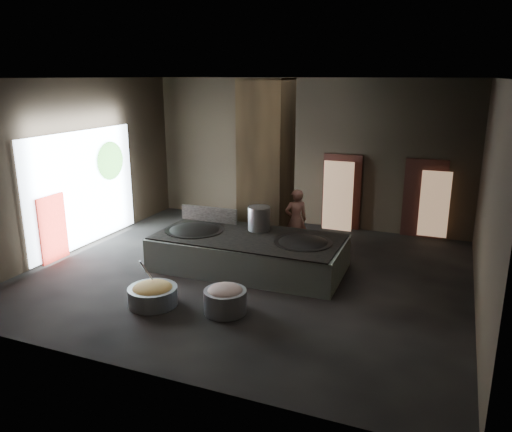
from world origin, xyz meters
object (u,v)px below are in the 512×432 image
at_px(hearth_platform, 249,253).
at_px(wok_left, 195,233).
at_px(cook, 296,220).
at_px(meat_basin, 225,301).
at_px(veg_basin, 153,296).
at_px(stock_pot, 259,218).
at_px(wok_right, 303,245).

height_order(hearth_platform, wok_left, wok_left).
bearing_deg(cook, meat_basin, 53.29).
relative_size(cook, meat_basin, 1.98).
relative_size(cook, veg_basin, 1.66).
xyz_separation_m(hearth_platform, cook, (0.65, 1.70, 0.45)).
bearing_deg(stock_pot, hearth_platform, -95.19).
relative_size(wok_left, meat_basin, 1.68).
bearing_deg(wok_left, cook, 39.81).
bearing_deg(stock_pot, meat_basin, -81.50).
xyz_separation_m(wok_left, meat_basin, (1.93, -2.29, -0.52)).
relative_size(wok_right, cook, 0.79).
distance_m(wok_left, meat_basin, 3.04).
distance_m(stock_pot, veg_basin, 3.45).
bearing_deg(hearth_platform, meat_basin, -79.65).
xyz_separation_m(hearth_platform, meat_basin, (0.48, -2.34, -0.16)).
height_order(wok_left, meat_basin, wok_left).
bearing_deg(veg_basin, meat_basin, 9.12).
bearing_deg(veg_basin, stock_pot, 70.68).
bearing_deg(wok_left, hearth_platform, 1.97).
distance_m(hearth_platform, meat_basin, 2.39).
xyz_separation_m(stock_pot, cook, (0.60, 1.15, -0.29)).
height_order(stock_pot, cook, cook).
bearing_deg(meat_basin, wok_left, 130.16).
relative_size(wok_right, meat_basin, 1.57).
bearing_deg(stock_pot, wok_left, -158.20).
height_order(stock_pot, veg_basin, stock_pot).
height_order(wok_left, stock_pot, stock_pot).
bearing_deg(wok_right, meat_basin, -109.97).
xyz_separation_m(hearth_platform, stock_pot, (0.05, 0.55, 0.73)).
distance_m(stock_pot, meat_basin, 3.06).
bearing_deg(hearth_platform, veg_basin, -113.38).
height_order(stock_pot, meat_basin, stock_pot).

